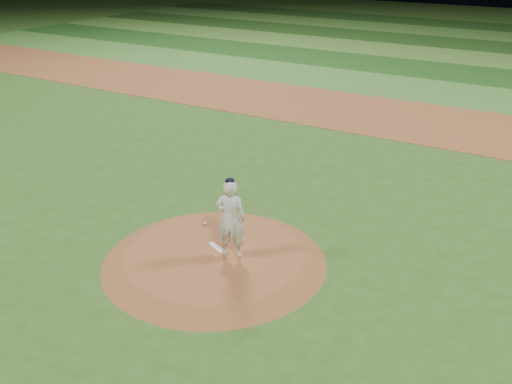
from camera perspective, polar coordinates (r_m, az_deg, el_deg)
ground at (r=14.21m, az=-4.15°, el=-6.92°), size 120.00×120.00×0.00m
infield_dirt_band at (r=25.97m, az=13.76°, el=7.23°), size 70.00×6.00×0.02m
outfield_stripe_0 at (r=31.11m, az=16.95°, el=9.67°), size 70.00×5.00×0.02m
outfield_stripe_1 at (r=35.87m, az=19.07°, el=11.25°), size 70.00×5.00×0.02m
outfield_stripe_2 at (r=40.69m, az=20.71°, el=12.46°), size 70.00×5.00×0.02m
outfield_stripe_3 at (r=45.54m, az=22.01°, el=13.40°), size 70.00×5.00×0.02m
outfield_stripe_4 at (r=50.43m, az=23.06°, el=14.15°), size 70.00×5.00×0.02m
outfield_stripe_5 at (r=55.33m, az=23.94°, el=14.77°), size 70.00×5.00×0.02m
pitchers_mound at (r=14.15m, az=-4.17°, el=-6.49°), size 5.50×5.50×0.25m
pitching_rubber at (r=14.26m, az=-3.98°, el=-5.56°), size 0.58×0.37×0.03m
rosin_bag at (r=15.39m, az=-5.13°, el=-3.15°), size 0.11×0.11×0.06m
pitcher_on_mound at (r=13.44m, az=-2.56°, el=-2.68°), size 0.85×0.71×2.05m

